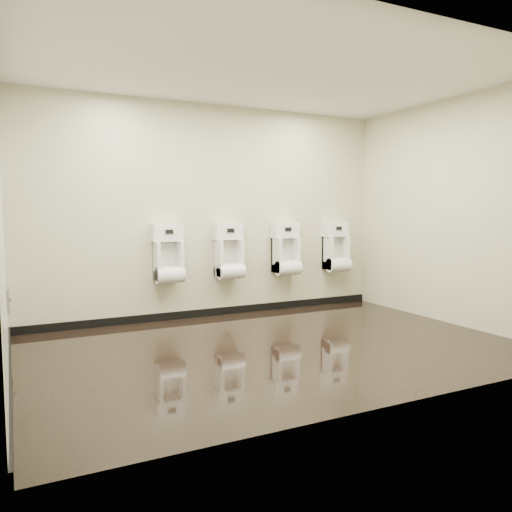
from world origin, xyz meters
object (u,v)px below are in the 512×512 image
(urinal_0, at_px, (168,258))
(urinal_2, at_px, (286,253))
(urinal_1, at_px, (229,255))
(urinal_3, at_px, (336,251))
(access_panel, at_px, (8,300))

(urinal_0, xyz_separation_m, urinal_2, (1.71, 0.00, 0.00))
(urinal_1, bearing_deg, urinal_2, 0.00)
(urinal_2, distance_m, urinal_3, 0.86)
(urinal_2, xyz_separation_m, urinal_3, (0.86, 0.00, 0.00))
(urinal_1, distance_m, urinal_3, 1.74)
(urinal_1, xyz_separation_m, urinal_3, (1.74, 0.00, 0.00))
(urinal_1, height_order, urinal_3, same)
(access_panel, height_order, urinal_1, urinal_1)
(urinal_2, bearing_deg, urinal_3, 0.00)
(access_panel, bearing_deg, urinal_0, 12.97)
(urinal_3, bearing_deg, urinal_1, 180.00)
(urinal_3, bearing_deg, urinal_2, 180.00)
(urinal_2, relative_size, urinal_3, 1.00)
(access_panel, bearing_deg, urinal_2, 6.78)
(access_panel, relative_size, urinal_0, 0.34)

